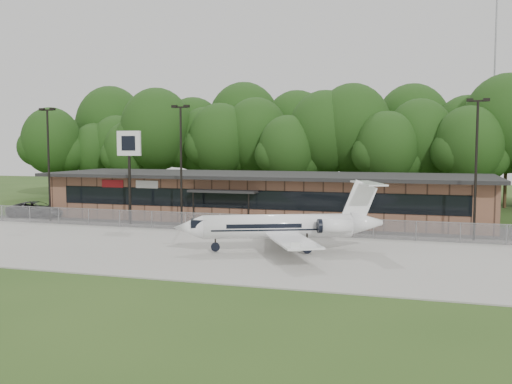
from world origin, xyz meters
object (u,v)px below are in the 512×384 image
(pole_sign, at_px, (129,153))
(terminal, at_px, (264,196))
(suv, at_px, (37,209))
(business_jet, at_px, (285,227))

(pole_sign, bearing_deg, terminal, 30.81)
(suv, bearing_deg, terminal, -84.40)
(business_jet, relative_size, suv, 2.43)
(business_jet, bearing_deg, terminal, 88.69)
(terminal, height_order, suv, terminal)
(suv, relative_size, pole_sign, 0.68)
(terminal, xyz_separation_m, business_jet, (6.01, -15.53, -0.53))
(terminal, distance_m, pole_sign, 12.95)
(terminal, xyz_separation_m, suv, (-21.13, -5.24, -1.41))
(terminal, distance_m, business_jet, 16.66)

